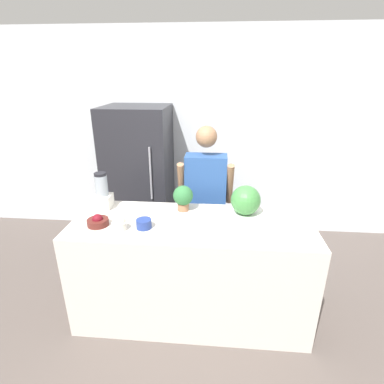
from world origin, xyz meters
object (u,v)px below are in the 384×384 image
object	(u,v)px
bowl_cream	(119,224)
watermelon	(246,200)
refrigerator	(140,177)
blender	(102,193)
bowl_cherries	(98,221)
bowl_small_blue	(144,224)
person	(205,201)
potted_plant	(183,197)

from	to	relation	value
bowl_cream	watermelon	bearing A→B (deg)	18.89
refrigerator	blender	world-z (taller)	refrigerator
bowl_cherries	bowl_small_blue	bearing A→B (deg)	-1.93
watermelon	bowl_small_blue	distance (m)	0.87
person	bowl_cream	size ratio (longest dim) A/B	13.92
person	blender	xyz separation A→B (m)	(-0.90, -0.47, 0.25)
watermelon	blender	distance (m)	1.26
refrigerator	bowl_small_blue	bearing A→B (deg)	-74.32
watermelon	bowl_small_blue	size ratio (longest dim) A/B	2.09
person	bowl_small_blue	distance (m)	0.95
refrigerator	potted_plant	distance (m)	1.28
person	potted_plant	bearing A→B (deg)	-110.70
watermelon	blender	size ratio (longest dim) A/B	0.76
bowl_cream	blender	bearing A→B (deg)	124.87
refrigerator	watermelon	distance (m)	1.66
refrigerator	watermelon	bearing A→B (deg)	-43.04
refrigerator	blender	xyz separation A→B (m)	(-0.05, -1.07, 0.21)
bowl_cream	blender	xyz separation A→B (m)	(-0.27, 0.39, 0.09)
refrigerator	person	size ratio (longest dim) A/B	1.07
refrigerator	person	bearing A→B (deg)	-35.34
potted_plant	bowl_cherries	bearing A→B (deg)	-152.14
bowl_cherries	bowl_cream	xyz separation A→B (m)	(0.19, -0.05, 0.02)
bowl_cream	bowl_small_blue	xyz separation A→B (m)	(0.18, 0.04, -0.01)
refrigerator	potted_plant	xyz separation A→B (m)	(0.67, -1.07, 0.20)
person	bowl_cherries	size ratio (longest dim) A/B	9.44
watermelon	bowl_cream	bearing A→B (deg)	-161.11
watermelon	bowl_cherries	distance (m)	1.22
bowl_cherries	bowl_small_blue	xyz separation A→B (m)	(0.38, -0.01, 0.00)
person	blender	bearing A→B (deg)	-152.22
watermelon	blender	world-z (taller)	blender
bowl_cherries	watermelon	bearing A→B (deg)	13.57
bowl_cherries	bowl_cream	world-z (taller)	bowl_cream
bowl_small_blue	watermelon	bearing A→B (deg)	20.31
bowl_cherries	bowl_cream	size ratio (longest dim) A/B	1.48
bowl_cherries	potted_plant	world-z (taller)	potted_plant
blender	watermelon	bearing A→B (deg)	-2.29
watermelon	bowl_small_blue	xyz separation A→B (m)	(-0.81, -0.30, -0.10)
blender	potted_plant	size ratio (longest dim) A/B	1.44
potted_plant	refrigerator	bearing A→B (deg)	122.03
bowl_cherries	blender	xyz separation A→B (m)	(-0.08, 0.34, 0.10)
refrigerator	bowl_cherries	xyz separation A→B (m)	(0.02, -1.41, 0.11)
bowl_cherries	potted_plant	xyz separation A→B (m)	(0.65, 0.34, 0.09)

